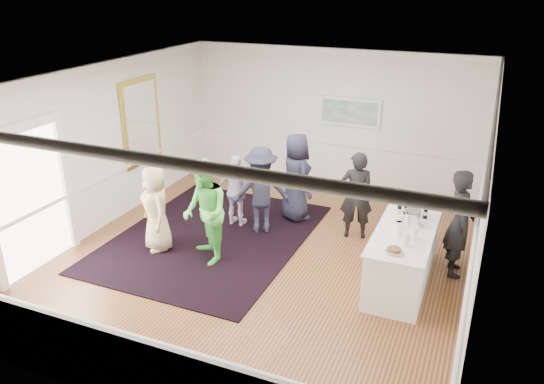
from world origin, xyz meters
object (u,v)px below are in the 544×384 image
at_px(guest_tan, 156,208).
at_px(guest_lilac, 237,191).
at_px(guest_navy, 296,177).
at_px(serving_table, 403,254).
at_px(guest_dark_a, 261,190).
at_px(ice_bucket, 413,218).
at_px(nut_bowl, 394,251).
at_px(guest_green, 205,212).
at_px(bartender, 460,223).
at_px(guest_dark_b, 356,195).

relative_size(guest_tan, guest_lilac, 1.10).
distance_m(guest_tan, guest_navy, 2.91).
relative_size(serving_table, guest_lilac, 1.62).
bearing_deg(guest_dark_a, guest_tan, 13.60).
height_order(guest_tan, guest_lilac, guest_tan).
relative_size(serving_table, guest_navy, 1.30).
distance_m(serving_table, ice_bucket, 0.62).
bearing_deg(ice_bucket, nut_bowl, -94.42).
relative_size(guest_green, guest_dark_a, 1.08).
xyz_separation_m(serving_table, ice_bucket, (0.06, 0.19, 0.59)).
relative_size(ice_bucket, nut_bowl, 1.01).
xyz_separation_m(ice_bucket, nut_bowl, (-0.08, -1.08, -0.08)).
distance_m(guest_green, guest_navy, 2.42).
height_order(serving_table, ice_bucket, ice_bucket).
xyz_separation_m(guest_dark_a, nut_bowl, (2.86, -1.66, 0.13)).
bearing_deg(ice_bucket, guest_navy, 150.73).
bearing_deg(guest_navy, bartender, -153.60).
bearing_deg(serving_table, guest_dark_a, 165.02).
relative_size(guest_tan, guest_dark_b, 0.94).
xyz_separation_m(bartender, guest_lilac, (-4.22, 0.25, -0.19)).
distance_m(serving_table, guest_dark_a, 3.01).
xyz_separation_m(guest_tan, guest_dark_b, (3.21, 1.89, 0.05)).
xyz_separation_m(bartender, ice_bucket, (-0.71, -0.42, 0.15)).
bearing_deg(ice_bucket, guest_dark_a, 168.78).
xyz_separation_m(serving_table, guest_dark_a, (-2.89, 0.77, 0.39)).
xyz_separation_m(guest_lilac, guest_dark_a, (0.56, -0.08, 0.14)).
bearing_deg(serving_table, ice_bucket, 72.84).
relative_size(guest_lilac, guest_dark_a, 0.84).
relative_size(bartender, guest_lilac, 1.26).
distance_m(guest_navy, ice_bucket, 2.91).
bearing_deg(nut_bowl, guest_dark_a, 149.84).
bearing_deg(guest_green, bartender, 62.92).
xyz_separation_m(guest_dark_a, guest_navy, (0.41, 0.84, 0.04)).
height_order(guest_dark_b, ice_bucket, guest_dark_b).
relative_size(serving_table, ice_bucket, 9.11).
distance_m(ice_bucket, nut_bowl, 1.09).
bearing_deg(guest_navy, guest_lilac, 81.40).
bearing_deg(guest_navy, serving_table, -169.43).
bearing_deg(guest_tan, nut_bowl, 35.83).
distance_m(guest_green, guest_dark_a, 1.50).
bearing_deg(guest_dark_b, guest_tan, 14.09).
xyz_separation_m(serving_table, guest_dark_b, (-1.14, 1.27, 0.37)).
height_order(serving_table, guest_dark_b, guest_dark_b).
distance_m(guest_green, ice_bucket, 3.46).
bearing_deg(guest_lilac, nut_bowl, 154.30).
relative_size(bartender, guest_dark_b, 1.08).
height_order(guest_dark_b, nut_bowl, guest_dark_b).
relative_size(bartender, guest_green, 0.99).
distance_m(guest_tan, nut_bowl, 4.33).
xyz_separation_m(serving_table, guest_navy, (-2.48, 1.61, 0.43)).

